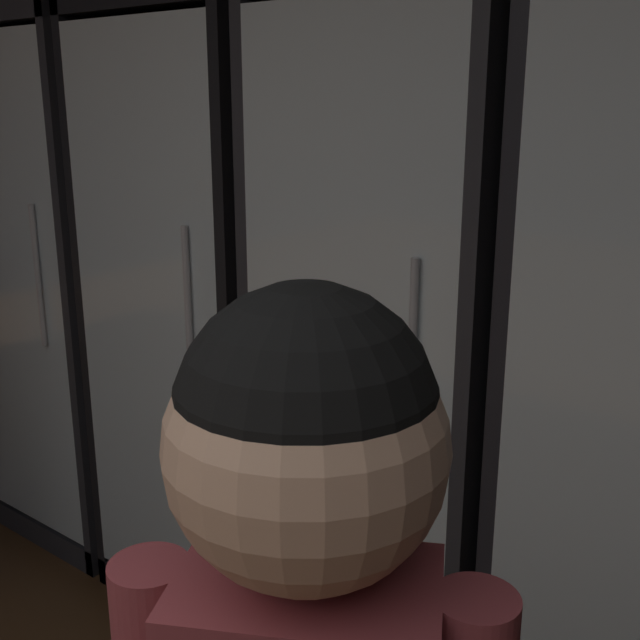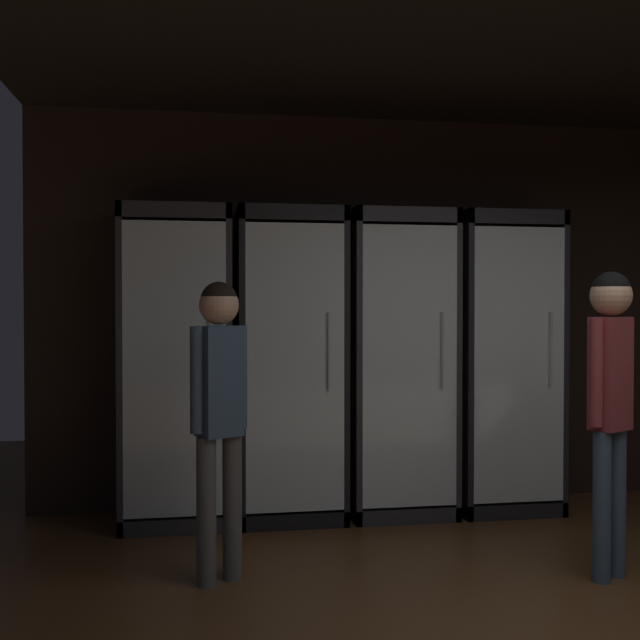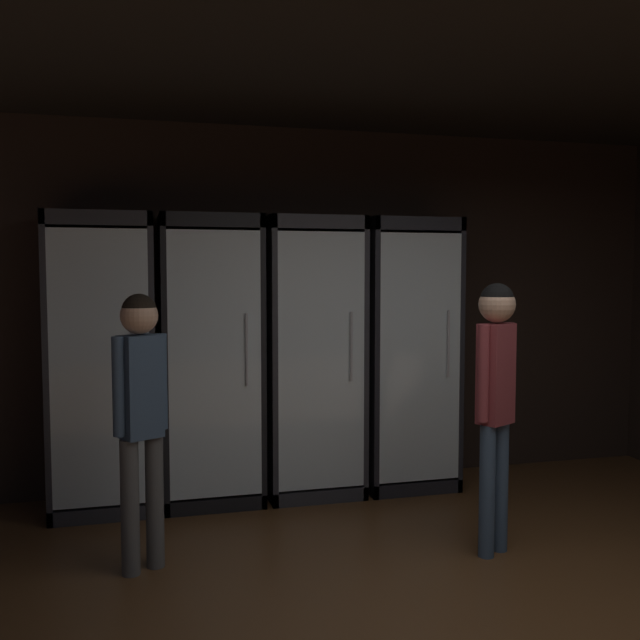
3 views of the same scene
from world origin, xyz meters
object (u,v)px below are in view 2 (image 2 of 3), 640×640
Objects in this scene: cooler_left at (289,367)px; cooler_right at (500,365)px; shopper_near at (219,396)px; shopper_far at (610,381)px; cooler_far_left at (177,369)px; cooler_center at (397,365)px.

cooler_right is (1.51, -0.00, -0.00)m from cooler_left.
shopper_far is at bearing -7.80° from shopper_near.
cooler_right is 2.32m from shopper_near.
cooler_left and cooler_right have the same top height.
cooler_far_left is 1.33× the size of shopper_near.
cooler_far_left is at bearing 179.96° from cooler_right.
shopper_near is at bearing 172.20° from shopper_far.
cooler_left reaches higher than shopper_near.
cooler_left is 0.76m from cooler_center.
cooler_left and cooler_center have the same top height.
shopper_far is at bearing -89.44° from cooler_right.
cooler_right is at bearing -0.04° from cooler_far_left.
cooler_center is 0.76m from cooler_right.
shopper_near is 0.97× the size of shopper_far.
cooler_center is (0.76, -0.00, 0.01)m from cooler_left.
cooler_far_left is 0.76m from cooler_left.
cooler_left is at bearing 66.59° from shopper_near.
cooler_center is at bearing 118.30° from shopper_far.
cooler_right reaches higher than shopper_far.
shopper_far is (2.03, -0.28, 0.07)m from shopper_near.
cooler_right is at bearing -0.02° from cooler_left.
cooler_far_left reaches higher than shopper_far.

